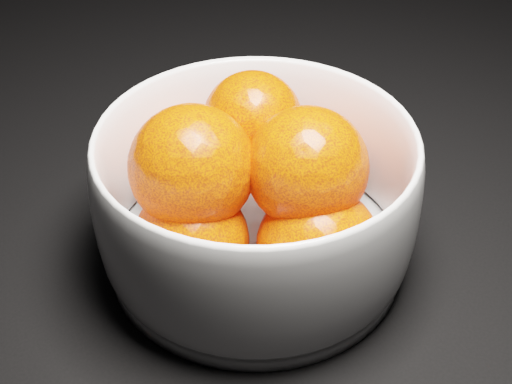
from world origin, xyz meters
name	(u,v)px	position (x,y,z in m)	size (l,w,h in m)	color
ground	(159,89)	(0.00, 0.00, 0.00)	(3.00, 3.00, 0.00)	black
bowl	(256,198)	(-0.02, -0.25, 0.05)	(0.21, 0.21, 0.10)	white
orange_pile	(256,183)	(-0.02, -0.25, 0.07)	(0.18, 0.19, 0.12)	#F73A04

